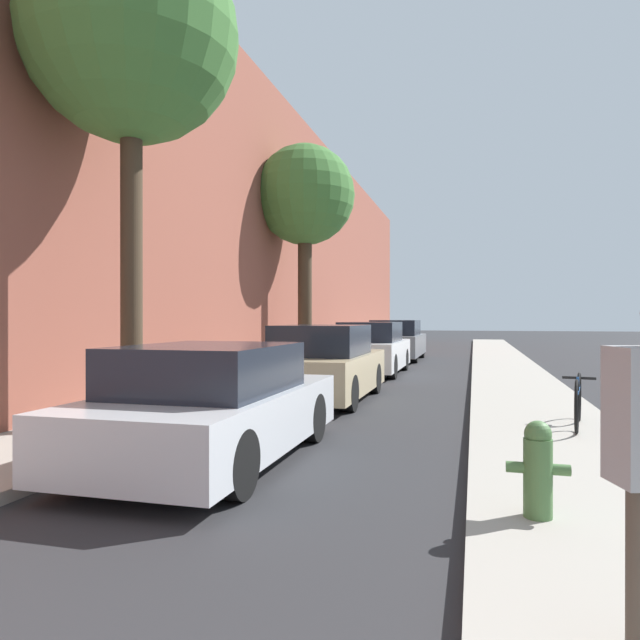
# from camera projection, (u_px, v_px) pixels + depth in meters

# --- Properties ---
(ground_plane) EXTENTS (120.00, 120.00, 0.00)m
(ground_plane) POSITION_uv_depth(u_px,v_px,m) (397.00, 379.00, 14.98)
(ground_plane) COLOR #28282B
(sidewalk_left) EXTENTS (2.00, 52.00, 0.12)m
(sidewalk_left) POSITION_uv_depth(u_px,v_px,m) (292.00, 374.00, 15.74)
(sidewalk_left) COLOR #9E998E
(sidewalk_left) RESTS_ON ground
(sidewalk_right) EXTENTS (2.00, 52.00, 0.12)m
(sidewalk_right) POSITION_uv_depth(u_px,v_px,m) (513.00, 379.00, 14.23)
(sidewalk_right) COLOR #9E998E
(sidewalk_right) RESTS_ON ground
(building_facade_left) EXTENTS (0.70, 52.00, 8.64)m
(building_facade_left) POSITION_uv_depth(u_px,v_px,m) (246.00, 221.00, 16.08)
(building_facade_left) COLOR brown
(building_facade_left) RESTS_ON ground
(parked_car_silver) EXTENTS (1.79, 3.91, 1.30)m
(parked_car_silver) POSITION_uv_depth(u_px,v_px,m) (213.00, 406.00, 6.33)
(parked_car_silver) COLOR black
(parked_car_silver) RESTS_ON ground
(parked_car_champagne) EXTENTS (1.75, 4.02, 1.46)m
(parked_car_champagne) POSITION_uv_depth(u_px,v_px,m) (324.00, 365.00, 11.04)
(parked_car_champagne) COLOR black
(parked_car_champagne) RESTS_ON ground
(parked_car_white) EXTENTS (1.74, 4.24, 1.48)m
(parked_car_white) POSITION_uv_depth(u_px,v_px,m) (372.00, 349.00, 16.28)
(parked_car_white) COLOR black
(parked_car_white) RESTS_ON ground
(parked_car_grey) EXTENTS (1.85, 4.51, 1.52)m
(parked_car_grey) POSITION_uv_depth(u_px,v_px,m) (396.00, 341.00, 21.71)
(parked_car_grey) COLOR black
(parked_car_grey) RESTS_ON ground
(street_tree_near) EXTENTS (2.96, 2.96, 6.88)m
(street_tree_near) POSITION_uv_depth(u_px,v_px,m) (131.00, 38.00, 7.88)
(street_tree_near) COLOR #423323
(street_tree_near) RESTS_ON sidewalk_left
(street_tree_far) EXTENTS (2.98, 2.98, 6.64)m
(street_tree_far) POSITION_uv_depth(u_px,v_px,m) (305.00, 198.00, 17.00)
(street_tree_far) COLOR #423323
(street_tree_far) RESTS_ON sidewalk_left
(fire_hydrant) EXTENTS (0.45, 0.21, 0.71)m
(fire_hydrant) POSITION_uv_depth(u_px,v_px,m) (538.00, 468.00, 4.21)
(fire_hydrant) COLOR #47703D
(fire_hydrant) RESTS_ON sidewalk_right
(bicycle) EXTENTS (0.48, 1.67, 0.69)m
(bicycle) POSITION_uv_depth(u_px,v_px,m) (578.00, 401.00, 7.70)
(bicycle) COLOR black
(bicycle) RESTS_ON sidewalk_right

